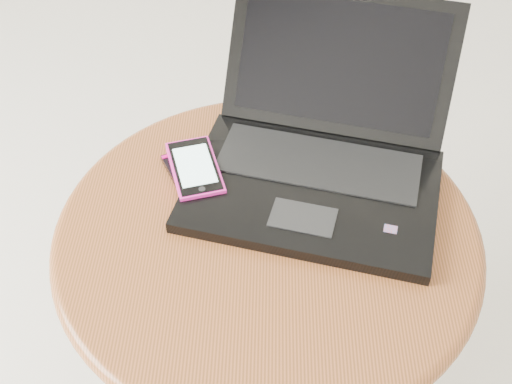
{
  "coord_description": "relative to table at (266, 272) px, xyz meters",
  "views": [
    {
      "loc": [
        0.11,
        -0.58,
        1.09
      ],
      "look_at": [
        0.09,
        -0.0,
        0.5
      ],
      "focal_mm": 46.76,
      "sensor_mm": 36.0,
      "label": 1
    }
  ],
  "objects": [
    {
      "name": "phone_pink",
      "position": [
        -0.1,
        0.09,
        0.11
      ],
      "size": [
        0.09,
        0.13,
        0.01
      ],
      "color": "#F1229D",
      "rests_on": "phone_black"
    },
    {
      "name": "laptop",
      "position": [
        0.07,
        0.11,
        0.13
      ],
      "size": [
        0.4,
        0.41,
        0.19
      ],
      "color": "black",
      "rests_on": "table"
    },
    {
      "name": "phone_black",
      "position": [
        -0.1,
        0.09,
        0.1
      ],
      "size": [
        0.1,
        0.13,
        0.01
      ],
      "color": "black",
      "rests_on": "table"
    },
    {
      "name": "table",
      "position": [
        0.0,
        0.0,
        0.0
      ],
      "size": [
        0.56,
        0.56,
        0.44
      ],
      "color": "brown",
      "rests_on": "ground"
    }
  ]
}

